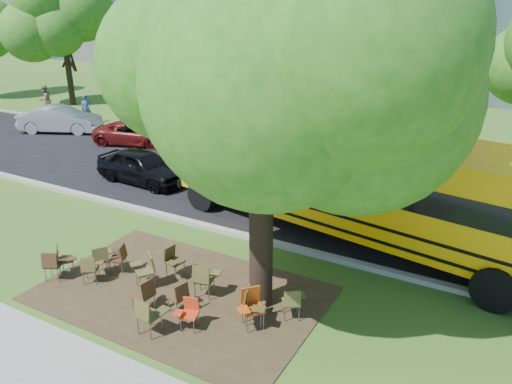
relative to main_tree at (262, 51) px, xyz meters
The scene contains 30 objects.
ground 6.69m from the main_tree, behind, with size 160.00×160.00×0.00m, color #245219.
dirt_patch 6.32m from the main_tree, 162.64° to the right, with size 7.00×4.50×0.03m, color #382819.
asphalt_road 9.58m from the main_tree, 113.37° to the left, with size 80.00×8.00×0.04m, color black.
kerb_near 7.22m from the main_tree, 135.90° to the left, with size 80.00×0.25×0.14m, color gray.
kerb_far 12.82m from the main_tree, 105.16° to the left, with size 80.00×0.25×0.14m, color gray.
bg_tree_0 19.80m from the main_tree, 139.29° to the left, with size 5.20×5.20×7.18m.
bg_tree_1 27.38m from the main_tree, 147.07° to the left, with size 6.00×6.00×8.40m.
bg_tree_2 17.86m from the main_tree, 116.66° to the left, with size 4.80×4.80×6.62m.
main_tree is the anchor object (origin of this frame).
school_bus 6.26m from the main_tree, 67.10° to the left, with size 13.99×5.10×3.35m.
chair_0 7.76m from the main_tree, 161.90° to the right, with size 0.59×0.70×0.87m.
chair_1 7.70m from the main_tree, 165.19° to the right, with size 0.73×0.58×0.86m.
chair_2 7.10m from the main_tree, 162.59° to the right, with size 0.54×0.67×0.80m.
chair_3 6.19m from the main_tree, 165.20° to the right, with size 0.79×0.63×0.93m.
chair_4 6.07m from the main_tree, 124.13° to the right, with size 0.63×0.56×0.95m.
chair_5 5.83m from the main_tree, 119.27° to the right, with size 0.53×0.57×0.77m.
chair_6 5.81m from the main_tree, 139.23° to the right, with size 0.49×0.63×0.83m.
chair_7 5.48m from the main_tree, 74.63° to the right, with size 0.68×0.63×0.92m.
chair_8 7.03m from the main_tree, 168.39° to the right, with size 0.59×0.75×0.88m.
chair_9 6.82m from the main_tree, behind, with size 0.66×0.57×0.84m.
chair_10 6.07m from the main_tree, behind, with size 0.51×0.60×0.86m.
chair_11 5.58m from the main_tree, 161.12° to the right, with size 0.64×0.68×0.95m.
chair_12 5.47m from the main_tree, 75.15° to the right, with size 0.66×0.83×0.97m.
chair_13 5.56m from the main_tree, 13.50° to the right, with size 0.56×0.70×0.84m.
chair_14 6.08m from the main_tree, 143.22° to the right, with size 0.53×0.62×0.90m.
black_car 11.09m from the main_tree, 147.68° to the left, with size 1.62×4.03×1.37m, color black.
bg_car_silver 20.52m from the main_tree, 152.37° to the left, with size 1.54×4.40×1.45m, color #A5A5AA.
bg_car_red 16.37m from the main_tree, 142.56° to the left, with size 1.94×4.22×1.17m, color #560F0E.
pedestrian_a 21.77m from the main_tree, 147.45° to the left, with size 0.63×0.41×1.72m, color #354978.
pedestrian_b 25.51m from the main_tree, 151.60° to the left, with size 0.91×0.71×1.86m, color #8A7453.
Camera 1 is at (7.91, -9.02, 7.01)m, focal length 35.00 mm.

